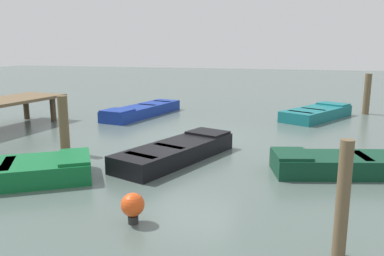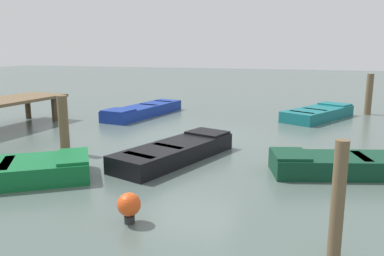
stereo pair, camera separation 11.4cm
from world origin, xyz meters
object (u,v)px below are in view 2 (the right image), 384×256
(rowboat_blue, at_px, (144,110))
(mooring_piling_mid_right, at_px, (64,125))
(rowboat_teal, at_px, (318,113))
(rowboat_green, at_px, (19,170))
(rowboat_black, at_px, (176,151))
(marker_buoy, at_px, (129,205))
(rowboat_dark_green, at_px, (348,164))
(mooring_piling_mid_left, at_px, (369,94))
(mooring_piling_near_left, at_px, (338,201))

(rowboat_blue, distance_m, mooring_piling_mid_right, 5.68)
(rowboat_teal, bearing_deg, rowboat_green, 176.04)
(rowboat_black, relative_size, marker_buoy, 7.57)
(rowboat_blue, distance_m, rowboat_dark_green, 8.90)
(mooring_piling_mid_right, distance_m, mooring_piling_mid_left, 11.82)
(rowboat_black, height_order, mooring_piling_mid_right, mooring_piling_mid_right)
(rowboat_green, distance_m, rowboat_black, 3.42)
(rowboat_green, relative_size, mooring_piling_mid_left, 1.86)
(rowboat_teal, xyz_separation_m, marker_buoy, (-10.17, 2.75, 0.07))
(rowboat_black, distance_m, rowboat_dark_green, 3.82)
(rowboat_dark_green, relative_size, mooring_piling_mid_left, 2.08)
(rowboat_teal, bearing_deg, rowboat_black, -177.56)
(mooring_piling_mid_right, xyz_separation_m, marker_buoy, (-3.16, -3.40, -0.44))
(rowboat_blue, bearing_deg, rowboat_dark_green, 63.25)
(rowboat_teal, distance_m, mooring_piling_near_left, 10.29)
(rowboat_green, bearing_deg, rowboat_teal, 24.34)
(rowboat_green, height_order, mooring_piling_mid_left, mooring_piling_mid_left)
(rowboat_green, distance_m, rowboat_dark_green, 6.75)
(rowboat_black, relative_size, mooring_piling_mid_left, 2.23)
(rowboat_teal, relative_size, mooring_piling_near_left, 2.33)
(rowboat_green, distance_m, rowboat_blue, 7.79)
(rowboat_teal, relative_size, marker_buoy, 7.45)
(rowboat_dark_green, xyz_separation_m, marker_buoy, (-3.50, 3.33, 0.07))
(rowboat_teal, bearing_deg, rowboat_blue, 129.88)
(mooring_piling_mid_left, height_order, marker_buoy, mooring_piling_mid_left)
(mooring_piling_mid_right, bearing_deg, rowboat_blue, 4.22)
(marker_buoy, bearing_deg, rowboat_dark_green, -43.58)
(rowboat_teal, xyz_separation_m, mooring_piling_near_left, (-10.27, -0.17, 0.55))
(rowboat_black, height_order, mooring_piling_near_left, mooring_piling_near_left)
(rowboat_teal, distance_m, mooring_piling_mid_left, 2.58)
(mooring_piling_near_left, bearing_deg, rowboat_teal, 0.92)
(rowboat_dark_green, xyz_separation_m, mooring_piling_near_left, (-3.60, 0.41, 0.55))
(rowboat_green, xyz_separation_m, mooring_piling_near_left, (-1.16, -5.88, 0.55))
(rowboat_dark_green, relative_size, mooring_piling_mid_right, 2.32)
(mooring_piling_mid_left, distance_m, marker_buoy, 12.71)
(rowboat_dark_green, bearing_deg, rowboat_blue, -52.59)
(rowboat_black, bearing_deg, marker_buoy, -153.14)
(marker_buoy, bearing_deg, mooring_piling_mid_right, 47.10)
(rowboat_green, relative_size, marker_buoy, 6.29)
(rowboat_black, xyz_separation_m, marker_buoy, (-3.42, -0.49, 0.07))
(rowboat_green, bearing_deg, rowboat_blue, 62.72)
(mooring_piling_near_left, bearing_deg, rowboat_green, 78.84)
(rowboat_black, height_order, rowboat_dark_green, same)
(mooring_piling_mid_left, bearing_deg, rowboat_blue, 109.63)
(rowboat_green, bearing_deg, mooring_piling_mid_left, 21.19)
(rowboat_teal, height_order, rowboat_black, same)
(rowboat_green, bearing_deg, rowboat_black, 10.19)
(marker_buoy, bearing_deg, mooring_piling_near_left, -92.02)
(rowboat_green, xyz_separation_m, mooring_piling_mid_left, (10.76, -7.61, 0.60))
(rowboat_teal, height_order, mooring_piling_near_left, mooring_piling_near_left)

